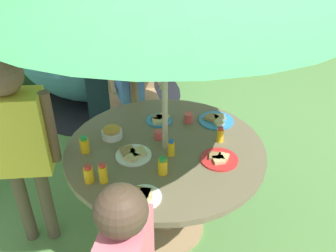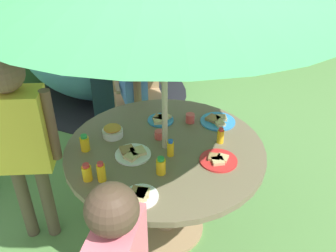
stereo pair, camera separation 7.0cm
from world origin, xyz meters
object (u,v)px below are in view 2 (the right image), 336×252
at_px(dome_tent, 104,35).
at_px(child_in_yellow_shirt, 18,131).
at_px(plate_near_left, 140,195).
at_px(cup_far, 159,135).
at_px(cup_near, 190,118).
at_px(plate_far_right, 218,121).
at_px(juice_bottle_near_right, 87,173).
at_px(plate_back_edge, 161,119).
at_px(juice_bottle_center_front, 170,148).
at_px(juice_bottle_spot_a, 101,172).
at_px(garden_table, 165,165).
at_px(juice_bottle_far_left, 85,143).
at_px(snack_bowl, 113,131).
at_px(child_in_blue_shirt, 132,72).
at_px(wooden_chair, 138,87).
at_px(plate_center_back, 218,160).
at_px(plate_front_edge, 133,154).
at_px(juice_bottle_mid_left, 161,166).
at_px(juice_bottle_mid_right, 221,136).

height_order(dome_tent, child_in_yellow_shirt, dome_tent).
xyz_separation_m(plate_near_left, cup_far, (0.35, 0.47, 0.02)).
bearing_deg(cup_near, plate_far_right, -27.74).
bearing_deg(juice_bottle_near_right, plate_back_edge, 29.88).
distance_m(plate_back_edge, juice_bottle_center_front, 0.42).
xyz_separation_m(plate_far_right, juice_bottle_spot_a, (-0.96, -0.22, 0.05)).
height_order(garden_table, juice_bottle_far_left, juice_bottle_far_left).
height_order(juice_bottle_far_left, cup_near, juice_bottle_far_left).
height_order(garden_table, cup_far, cup_far).
relative_size(plate_far_right, juice_bottle_near_right, 2.25).
height_order(plate_near_left, cup_far, cup_far).
xyz_separation_m(snack_bowl, cup_far, (0.27, -0.17, -0.01)).
bearing_deg(child_in_blue_shirt, cup_near, 18.86).
height_order(plate_near_left, juice_bottle_spot_a, juice_bottle_spot_a).
bearing_deg(juice_bottle_spot_a, snack_bowl, 61.68).
xyz_separation_m(child_in_yellow_shirt, juice_bottle_center_front, (0.83, -0.47, -0.11)).
relative_size(wooden_chair, child_in_yellow_shirt, 0.69).
distance_m(snack_bowl, plate_near_left, 0.64).
xyz_separation_m(snack_bowl, juice_bottle_center_front, (0.25, -0.38, 0.02)).
xyz_separation_m(child_in_yellow_shirt, cup_far, (0.85, -0.27, -0.13)).
distance_m(wooden_chair, cup_far, 1.21).
height_order(child_in_blue_shirt, plate_far_right, child_in_blue_shirt).
height_order(garden_table, cup_near, cup_near).
relative_size(dome_tent, plate_far_right, 9.02).
bearing_deg(plate_center_back, juice_bottle_spot_a, 166.71).
distance_m(child_in_blue_shirt, juice_bottle_near_right, 1.31).
bearing_deg(child_in_blue_shirt, snack_bowl, -21.23).
distance_m(plate_near_left, cup_near, 0.84).
xyz_separation_m(plate_far_right, juice_bottle_center_front, (-0.49, -0.19, 0.04)).
bearing_deg(juice_bottle_center_front, child_in_blue_shirt, 79.61).
relative_size(plate_center_back, plate_near_left, 1.20).
relative_size(wooden_chair, dome_tent, 0.43).
xyz_separation_m(child_in_yellow_shirt, plate_front_edge, (0.61, -0.36, -0.15)).
bearing_deg(plate_center_back, dome_tent, 86.52).
distance_m(dome_tent, juice_bottle_mid_left, 2.57).
bearing_deg(juice_bottle_center_front, wooden_chair, 75.37).
distance_m(wooden_chair, juice_bottle_center_front, 1.42).
distance_m(plate_front_edge, plate_near_left, 0.39).
height_order(wooden_chair, juice_bottle_spot_a, wooden_chair).
relative_size(dome_tent, plate_near_left, 11.54).
bearing_deg(juice_bottle_center_front, juice_bottle_mid_right, -4.48).
bearing_deg(plate_near_left, plate_front_edge, 73.15).
distance_m(plate_front_edge, juice_bottle_far_left, 0.32).
relative_size(wooden_chair, plate_center_back, 4.16).
height_order(dome_tent, juice_bottle_spot_a, dome_tent).
bearing_deg(plate_front_edge, dome_tent, 75.11).
height_order(plate_center_back, plate_front_edge, same).
xyz_separation_m(dome_tent, plate_back_edge, (-0.26, -1.98, 0.01)).
xyz_separation_m(juice_bottle_mid_left, juice_bottle_spot_a, (-0.33, 0.10, 0.01)).
bearing_deg(plate_front_edge, juice_bottle_mid_right, -13.65).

